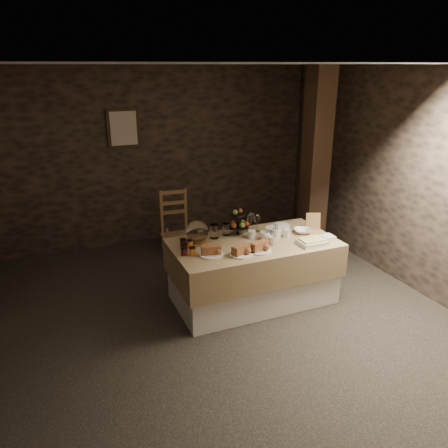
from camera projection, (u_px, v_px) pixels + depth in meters
name	position (u px, v px, depth m)	size (l,w,h in m)	color
ground_plane	(192.00, 322.00, 4.68)	(5.50, 5.00, 0.01)	black
room_shell	(188.00, 180.00, 4.14)	(5.52, 5.02, 2.60)	black
buffet_table	(253.00, 267.00, 4.99)	(1.84, 0.98, 0.73)	silver
chair	(176.00, 225.00, 6.37)	(0.44, 0.43, 0.70)	olive
timber_column	(315.00, 165.00, 5.98)	(0.30, 0.30, 2.60)	black
framed_picture	(123.00, 128.00, 6.16)	(0.45, 0.04, 0.55)	#322418
plate_stack_a	(274.00, 232.00, 5.04)	(0.19, 0.19, 0.10)	silver
plate_stack_b	(281.00, 228.00, 5.17)	(0.20, 0.20, 0.09)	silver
cutlery_holder	(275.00, 234.00, 4.94)	(0.10, 0.10, 0.12)	silver
cup_a	(265.00, 236.00, 4.93)	(0.12, 0.12, 0.09)	silver
cup_b	(272.00, 240.00, 4.79)	(0.10, 0.10, 0.10)	silver
mug_c	(252.00, 234.00, 4.97)	(0.09, 0.09, 0.10)	silver
mug_d	(287.00, 233.00, 5.00)	(0.08, 0.08, 0.09)	silver
bowl	(303.00, 231.00, 5.13)	(0.20, 0.20, 0.05)	silver
cake_dome	(197.00, 233.00, 4.84)	(0.26, 0.26, 0.26)	olive
fruit_stand	(239.00, 223.00, 5.05)	(0.24, 0.24, 0.35)	black
bread_platter_left	(211.00, 252.00, 4.53)	(0.26, 0.26, 0.11)	silver
bread_platter_center	(241.00, 251.00, 4.54)	(0.26, 0.26, 0.11)	silver
bread_platter_right	(259.00, 248.00, 4.62)	(0.26, 0.26, 0.11)	silver
jam_jars	(187.00, 248.00, 4.63)	(0.18, 0.32, 0.07)	#561519
tart_dish	(312.00, 242.00, 4.79)	(0.30, 0.22, 0.07)	silver
square_dish	(328.00, 237.00, 4.94)	(0.14, 0.14, 0.04)	silver
menu_frame	(313.00, 222.00, 5.23)	(0.17, 0.02, 0.22)	olive
storage_jar_a	(214.00, 231.00, 4.97)	(0.10, 0.10, 0.16)	white
storage_jar_b	(226.00, 229.00, 5.06)	(0.09, 0.09, 0.14)	white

